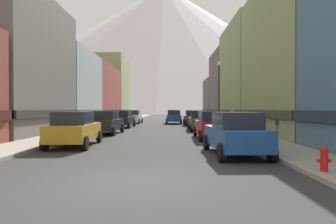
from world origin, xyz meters
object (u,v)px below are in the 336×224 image
(fire_hydrant_near, at_px, (324,158))
(potted_plant_1, at_px, (80,124))
(car_left_0, at_px, (75,129))
(car_right_3, at_px, (193,118))
(pedestrian_0, at_px, (219,118))
(potted_plant_0, at_px, (236,123))
(trash_bin_right, at_px, (254,129))
(car_left_1, at_px, (106,122))
(car_driving_1, at_px, (174,117))
(car_right_2, at_px, (200,120))
(car_left_2, at_px, (123,119))
(pedestrian_1, at_px, (233,121))
(car_right_0, at_px, (235,133))
(car_driving_0, at_px, (173,115))
(streetlamp_right, at_px, (219,85))
(car_right_1, at_px, (212,125))
(car_left_3, at_px, (134,117))
(parking_meter_near, at_px, (277,130))

(fire_hydrant_near, bearing_deg, potted_plant_1, 125.04)
(car_left_0, distance_m, car_right_3, 20.57)
(potted_plant_1, bearing_deg, pedestrian_0, 17.40)
(potted_plant_0, distance_m, pedestrian_0, 4.17)
(trash_bin_right, distance_m, potted_plant_1, 15.54)
(car_left_1, relative_size, car_driving_1, 1.01)
(car_left_0, distance_m, car_right_2, 13.51)
(car_left_1, relative_size, potted_plant_1, 5.00)
(car_left_2, xyz_separation_m, pedestrian_1, (10.05, -6.21, 0.06))
(trash_bin_right, xyz_separation_m, pedestrian_1, (-0.10, 5.75, 0.31))
(car_left_0, xyz_separation_m, car_right_0, (7.60, -2.79, 0.00))
(car_left_2, relative_size, car_driving_1, 1.02)
(car_left_1, bearing_deg, car_driving_1, 71.18)
(car_driving_0, relative_size, fire_hydrant_near, 6.25)
(trash_bin_right, height_order, streetlamp_right, streetlamp_right)
(car_right_3, height_order, fire_hydrant_near, car_right_3)
(car_right_2, relative_size, trash_bin_right, 4.50)
(car_driving_1, distance_m, potted_plant_1, 14.76)
(car_right_1, bearing_deg, car_left_1, 154.98)
(car_driving_0, distance_m, potted_plant_0, 27.77)
(car_left_2, distance_m, potted_plant_1, 5.13)
(car_right_1, distance_m, fire_hydrant_near, 10.48)
(car_left_3, relative_size, car_driving_0, 1.00)
(car_left_2, height_order, car_left_3, same)
(car_right_2, relative_size, streetlamp_right, 0.75)
(pedestrian_0, bearing_deg, parking_meter_near, -91.64)
(fire_hydrant_near, relative_size, parking_meter_near, 0.53)
(car_left_2, height_order, potted_plant_0, car_left_2)
(car_right_3, height_order, parking_meter_near, car_right_3)
(car_right_1, bearing_deg, car_left_3, 110.61)
(potted_plant_1, xyz_separation_m, pedestrian_0, (13.25, 4.15, 0.35))
(parking_meter_near, bearing_deg, trash_bin_right, 83.66)
(car_left_3, height_order, car_right_1, same)
(car_right_1, bearing_deg, potted_plant_1, 145.54)
(parking_meter_near, bearing_deg, car_right_2, 98.29)
(car_left_2, height_order, car_right_2, same)
(potted_plant_1, distance_m, pedestrian_0, 13.89)
(car_left_1, relative_size, car_right_2, 1.01)
(potted_plant_1, bearing_deg, car_left_1, -50.38)
(car_left_3, relative_size, fire_hydrant_near, 6.27)
(car_left_1, relative_size, trash_bin_right, 4.54)
(parking_meter_near, xyz_separation_m, potted_plant_1, (-12.75, 13.35, -0.41))
(car_left_3, bearing_deg, car_right_2, -59.26)
(fire_hydrant_near, relative_size, pedestrian_0, 0.40)
(car_driving_1, relative_size, fire_hydrant_near, 6.25)
(car_left_2, bearing_deg, car_right_0, -67.03)
(parking_meter_near, relative_size, streetlamp_right, 0.23)
(car_right_0, xyz_separation_m, trash_bin_right, (2.55, 5.99, -0.26))
(car_driving_1, bearing_deg, potted_plant_0, -65.64)
(car_left_2, distance_m, car_driving_1, 9.64)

